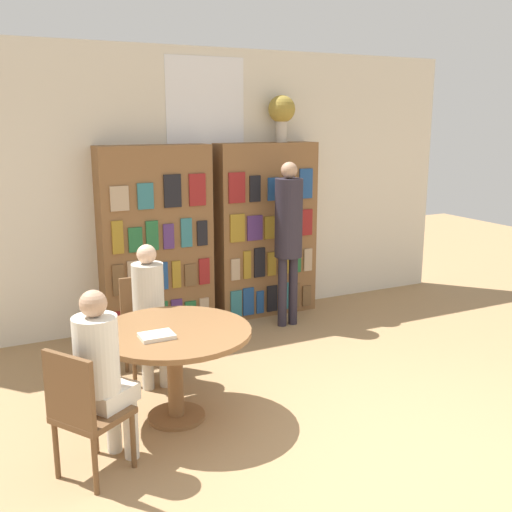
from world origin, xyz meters
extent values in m
plane|color=#9E7A51|center=(0.00, 0.00, 0.00)|extent=(16.00, 16.00, 0.00)
cube|color=beige|center=(0.00, 3.42, 1.50)|extent=(6.40, 0.06, 3.00)
cube|color=white|center=(0.00, 3.38, 2.35)|extent=(0.90, 0.01, 1.10)
cube|color=brown|center=(-0.66, 3.23, 0.99)|extent=(1.19, 0.32, 1.99)
cube|color=maroon|center=(-1.11, 3.06, 0.19)|extent=(0.12, 0.02, 0.26)
cube|color=#2D707A|center=(-0.97, 3.06, 0.23)|extent=(0.13, 0.02, 0.33)
cube|color=olive|center=(-0.81, 3.06, 0.23)|extent=(0.13, 0.02, 0.34)
cube|color=#236638|center=(-0.66, 3.06, 0.21)|extent=(0.11, 0.02, 0.30)
cube|color=#4C2D6B|center=(-0.51, 3.06, 0.21)|extent=(0.12, 0.02, 0.30)
cube|color=#236638|center=(-0.35, 3.06, 0.19)|extent=(0.13, 0.02, 0.26)
cube|color=tan|center=(-0.19, 3.06, 0.20)|extent=(0.11, 0.02, 0.27)
cube|color=brown|center=(-1.12, 3.06, 0.65)|extent=(0.12, 0.02, 0.32)
cube|color=tan|center=(-0.96, 3.06, 0.66)|extent=(0.13, 0.02, 0.34)
cube|color=maroon|center=(-0.81, 3.06, 0.63)|extent=(0.14, 0.02, 0.27)
cube|color=navy|center=(-0.66, 3.06, 0.64)|extent=(0.13, 0.02, 0.29)
cube|color=olive|center=(-0.50, 3.06, 0.64)|extent=(0.09, 0.02, 0.29)
cube|color=brown|center=(-0.34, 3.06, 0.61)|extent=(0.13, 0.02, 0.24)
cube|color=maroon|center=(-0.18, 3.06, 0.64)|extent=(0.12, 0.02, 0.29)
cube|color=olive|center=(-1.10, 3.06, 1.09)|extent=(0.11, 0.02, 0.34)
cube|color=#236638|center=(-0.92, 3.06, 1.05)|extent=(0.14, 0.02, 0.25)
cube|color=#236638|center=(-0.75, 3.06, 1.08)|extent=(0.13, 0.02, 0.31)
cube|color=#4C2D6B|center=(-0.57, 3.06, 1.06)|extent=(0.11, 0.02, 0.26)
cube|color=#2D707A|center=(-0.37, 3.06, 1.08)|extent=(0.12, 0.02, 0.31)
cube|color=black|center=(-0.20, 3.06, 1.06)|extent=(0.11, 0.02, 0.27)
cube|color=tan|center=(-1.06, 3.06, 1.48)|extent=(0.18, 0.02, 0.25)
cube|color=#2D707A|center=(-0.80, 3.06, 1.49)|extent=(0.16, 0.02, 0.26)
cube|color=black|center=(-0.51, 3.06, 1.53)|extent=(0.18, 0.02, 0.34)
cube|color=maroon|center=(-0.24, 3.06, 1.53)|extent=(0.18, 0.02, 0.34)
cube|color=brown|center=(0.66, 3.23, 0.99)|extent=(1.19, 0.32, 1.99)
cube|color=#2D707A|center=(0.20, 3.06, 0.21)|extent=(0.13, 0.02, 0.31)
cube|color=navy|center=(0.35, 3.06, 0.22)|extent=(0.13, 0.02, 0.32)
cube|color=navy|center=(0.50, 3.06, 0.19)|extent=(0.09, 0.02, 0.26)
cube|color=black|center=(0.65, 3.06, 0.21)|extent=(0.13, 0.02, 0.31)
cube|color=#2D707A|center=(0.82, 3.06, 0.22)|extent=(0.11, 0.02, 0.32)
cube|color=brown|center=(0.97, 3.06, 0.20)|extent=(0.10, 0.02, 0.29)
cube|color=brown|center=(1.12, 3.06, 0.18)|extent=(0.11, 0.02, 0.25)
cube|color=tan|center=(0.19, 3.06, 0.61)|extent=(0.11, 0.02, 0.24)
cube|color=olive|center=(0.34, 3.06, 0.65)|extent=(0.09, 0.02, 0.32)
cube|color=black|center=(0.49, 3.06, 0.66)|extent=(0.13, 0.02, 0.34)
cube|color=olive|center=(0.65, 3.06, 0.63)|extent=(0.10, 0.02, 0.27)
cube|color=olive|center=(0.81, 3.06, 0.65)|extent=(0.13, 0.02, 0.31)
cube|color=#236638|center=(0.96, 3.06, 0.64)|extent=(0.14, 0.02, 0.30)
cube|color=tan|center=(1.13, 3.06, 0.63)|extent=(0.11, 0.02, 0.27)
cube|color=olive|center=(0.22, 3.06, 1.08)|extent=(0.17, 0.02, 0.31)
cube|color=#4C2D6B|center=(0.43, 3.06, 1.06)|extent=(0.18, 0.02, 0.28)
cube|color=olive|center=(0.65, 3.06, 1.05)|extent=(0.18, 0.02, 0.26)
cube|color=olive|center=(0.86, 3.06, 1.07)|extent=(0.14, 0.02, 0.29)
cube|color=maroon|center=(1.09, 3.06, 1.08)|extent=(0.17, 0.02, 0.30)
cube|color=maroon|center=(0.21, 3.06, 1.52)|extent=(0.19, 0.02, 0.33)
cube|color=black|center=(0.43, 3.06, 1.50)|extent=(0.13, 0.02, 0.29)
cube|color=navy|center=(0.66, 3.06, 1.49)|extent=(0.14, 0.02, 0.26)
cube|color=black|center=(0.87, 3.06, 1.51)|extent=(0.13, 0.02, 0.31)
cube|color=navy|center=(1.08, 3.06, 1.53)|extent=(0.17, 0.02, 0.34)
cylinder|color=#B7AD9E|center=(0.85, 3.23, 2.11)|extent=(0.13, 0.13, 0.24)
sphere|color=olive|center=(0.85, 3.23, 2.36)|extent=(0.30, 0.30, 0.30)
cylinder|color=brown|center=(-1.15, 1.23, 0.01)|extent=(0.44, 0.44, 0.03)
cylinder|color=brown|center=(-1.15, 1.23, 0.35)|extent=(0.12, 0.12, 0.65)
cylinder|color=brown|center=(-1.15, 1.23, 0.70)|extent=(1.17, 1.17, 0.04)
cube|color=brown|center=(-1.85, 0.77, 0.41)|extent=(0.55, 0.55, 0.04)
cube|color=brown|center=(-2.00, 0.67, 0.66)|extent=(0.25, 0.35, 0.45)
cylinder|color=brown|center=(-1.80, 1.01, 0.20)|extent=(0.04, 0.04, 0.39)
cylinder|color=brown|center=(-1.62, 0.72, 0.20)|extent=(0.04, 0.04, 0.39)
cylinder|color=brown|center=(-2.09, 0.82, 0.20)|extent=(0.04, 0.04, 0.39)
cylinder|color=brown|center=(-1.90, 0.53, 0.20)|extent=(0.04, 0.04, 0.39)
cube|color=brown|center=(-1.11, 2.07, 0.41)|extent=(0.42, 0.42, 0.04)
cube|color=brown|center=(-1.10, 2.25, 0.66)|extent=(0.40, 0.06, 0.45)
cylinder|color=brown|center=(-0.95, 1.89, 0.20)|extent=(0.04, 0.04, 0.39)
cylinder|color=brown|center=(-1.28, 1.91, 0.20)|extent=(0.04, 0.04, 0.39)
cylinder|color=brown|center=(-0.93, 2.23, 0.20)|extent=(0.04, 0.04, 0.39)
cylinder|color=brown|center=(-1.27, 2.25, 0.20)|extent=(0.04, 0.04, 0.39)
cube|color=beige|center=(-1.11, 1.93, 0.49)|extent=(0.29, 0.33, 0.12)
cylinder|color=beige|center=(-1.11, 2.01, 0.80)|extent=(0.27, 0.27, 0.50)
sphere|color=#DBB293|center=(-1.11, 2.01, 1.13)|extent=(0.17, 0.17, 0.17)
cylinder|color=beige|center=(-1.04, 1.82, 0.22)|extent=(0.10, 0.10, 0.43)
cylinder|color=beige|center=(-1.19, 1.82, 0.22)|extent=(0.10, 0.10, 0.43)
cube|color=silver|center=(-1.74, 0.85, 0.49)|extent=(0.42, 0.41, 0.12)
cylinder|color=silver|center=(-1.80, 0.80, 0.80)|extent=(0.28, 0.28, 0.50)
sphere|color=tan|center=(-1.80, 0.80, 1.14)|extent=(0.17, 0.17, 0.17)
cylinder|color=silver|center=(-1.69, 0.97, 0.22)|extent=(0.10, 0.10, 0.43)
cylinder|color=silver|center=(-1.60, 0.84, 0.22)|extent=(0.10, 0.10, 0.43)
cylinder|color=#28232D|center=(0.60, 2.72, 0.39)|extent=(0.10, 0.10, 0.78)
cylinder|color=#28232D|center=(0.74, 2.72, 0.39)|extent=(0.10, 0.10, 0.78)
cylinder|color=#28232D|center=(0.67, 2.72, 1.21)|extent=(0.30, 0.30, 0.85)
sphere|color=tan|center=(0.67, 2.72, 1.72)|extent=(0.18, 0.18, 0.18)
cylinder|color=#28232D|center=(0.76, 2.99, 1.42)|extent=(0.07, 0.30, 0.07)
cube|color=silver|center=(-1.31, 1.12, 0.73)|extent=(0.24, 0.18, 0.03)
camera|label=1|loc=(-2.48, -2.82, 2.26)|focal=42.00mm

